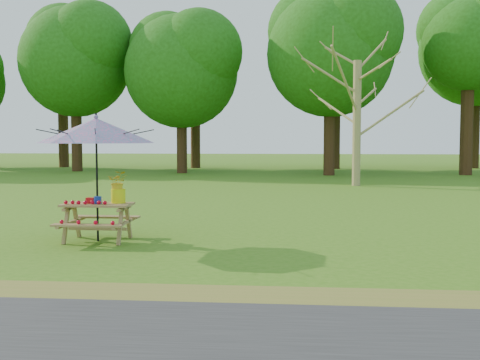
# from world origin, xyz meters

# --- Properties ---
(ground) EXTENTS (120.00, 120.00, 0.00)m
(ground) POSITION_xyz_m (0.00, 0.00, 0.00)
(ground) COLOR #3C7315
(ground) RESTS_ON ground
(drygrass_strip) EXTENTS (120.00, 1.20, 0.01)m
(drygrass_strip) POSITION_xyz_m (0.00, -2.80, 0.00)
(drygrass_strip) COLOR olive
(drygrass_strip) RESTS_ON ground
(treeline) EXTENTS (60.00, 12.00, 16.00)m
(treeline) POSITION_xyz_m (0.00, 22.00, 8.00)
(treeline) COLOR #20560E
(treeline) RESTS_ON ground
(bare_tree) EXTENTS (7.12, 7.12, 11.01)m
(bare_tree) POSITION_xyz_m (4.17, 13.79, 6.69)
(bare_tree) COLOR #988552
(bare_tree) RESTS_ON ground
(picnic_table) EXTENTS (1.20, 1.32, 0.67)m
(picnic_table) POSITION_xyz_m (-1.64, 0.79, 0.33)
(picnic_table) COLOR olive
(picnic_table) RESTS_ON ground
(patio_umbrella) EXTENTS (2.54, 2.54, 2.25)m
(patio_umbrella) POSITION_xyz_m (-1.64, 0.79, 1.95)
(patio_umbrella) COLOR black
(patio_umbrella) RESTS_ON ground
(produce_bins) EXTENTS (0.29, 0.41, 0.13)m
(produce_bins) POSITION_xyz_m (-1.68, 0.82, 0.72)
(produce_bins) COLOR red
(produce_bins) RESTS_ON picnic_table
(tomatoes_row) EXTENTS (0.77, 0.13, 0.07)m
(tomatoes_row) POSITION_xyz_m (-1.79, 0.61, 0.71)
(tomatoes_row) COLOR red
(tomatoes_row) RESTS_ON picnic_table
(flower_bucket) EXTENTS (0.39, 0.36, 0.57)m
(flower_bucket) POSITION_xyz_m (-1.29, 0.90, 0.98)
(flower_bucket) COLOR #EAF00C
(flower_bucket) RESTS_ON picnic_table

